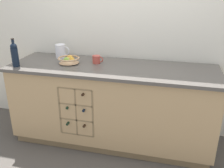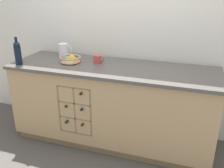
{
  "view_description": "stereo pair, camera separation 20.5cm",
  "coord_description": "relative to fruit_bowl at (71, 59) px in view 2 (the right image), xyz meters",
  "views": [
    {
      "loc": [
        0.63,
        -2.54,
        1.77
      ],
      "look_at": [
        0.0,
        0.0,
        0.73
      ],
      "focal_mm": 40.0,
      "sensor_mm": 36.0,
      "label": 1
    },
    {
      "loc": [
        0.83,
        -2.48,
        1.77
      ],
      "look_at": [
        0.0,
        0.0,
        0.73
      ],
      "focal_mm": 40.0,
      "sensor_mm": 36.0,
      "label": 2
    }
  ],
  "objects": [
    {
      "name": "back_wall",
      "position": [
        0.51,
        0.41,
        0.3
      ],
      "size": [
        4.67,
        0.06,
        2.55
      ],
      "primitive_type": "cube",
      "color": "silver",
      "rests_on": "ground_plane"
    },
    {
      "name": "ground_plane",
      "position": [
        0.51,
        -0.0,
        -0.98
      ],
      "size": [
        14.0,
        14.0,
        0.0
      ],
      "primitive_type": "plane",
      "color": "#4C4742"
    },
    {
      "name": "kitchen_island",
      "position": [
        0.5,
        -0.01,
        -0.5
      ],
      "size": [
        2.31,
        0.76,
        0.93
      ],
      "color": "olive",
      "rests_on": "ground_plane"
    },
    {
      "name": "white_pitcher",
      "position": [
        -0.19,
        0.2,
        0.04
      ],
      "size": [
        0.18,
        0.12,
        0.17
      ],
      "color": "white",
      "rests_on": "kitchen_island"
    },
    {
      "name": "fruit_bowl",
      "position": [
        0.0,
        0.0,
        0.0
      ],
      "size": [
        0.25,
        0.25,
        0.08
      ],
      "color": "tan",
      "rests_on": "kitchen_island"
    },
    {
      "name": "ceramic_mug",
      "position": [
        0.3,
        0.08,
        -0.0
      ],
      "size": [
        0.13,
        0.09,
        0.09
      ],
      "color": "#B7473D",
      "rests_on": "kitchen_island"
    },
    {
      "name": "standing_wine_bottle",
      "position": [
        -0.52,
        -0.25,
        0.1
      ],
      "size": [
        0.08,
        0.08,
        0.31
      ],
      "color": "black",
      "rests_on": "kitchen_island"
    }
  ]
}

